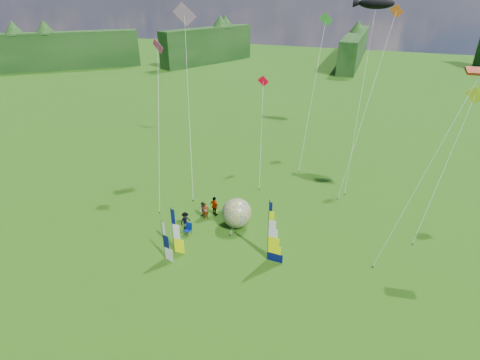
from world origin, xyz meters
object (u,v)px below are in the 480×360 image
(spectator_b, at_px, (203,210))
(side_banner_far, at_px, (163,241))
(feather_banner_main, at_px, (268,232))
(spectator_a, at_px, (206,211))
(spectator_d, at_px, (215,206))
(bol_inflatable, at_px, (237,213))
(camp_chair, at_px, (188,229))
(kite_whale, at_px, (362,87))
(spectator_c, at_px, (185,221))
(side_banner_left, at_px, (173,231))

(spectator_b, bearing_deg, side_banner_far, -65.98)
(feather_banner_main, height_order, spectator_a, feather_banner_main)
(spectator_a, distance_m, spectator_d, 0.96)
(bol_inflatable, xyz_separation_m, spectator_a, (-2.89, 0.06, -0.49))
(spectator_d, height_order, camp_chair, spectator_d)
(side_banner_far, xyz_separation_m, spectator_d, (1.07, 6.70, -0.74))
(spectator_d, height_order, kite_whale, kite_whale)
(spectator_d, bearing_deg, spectator_a, 82.49)
(spectator_c, bearing_deg, bol_inflatable, -39.21)
(side_banner_left, height_order, spectator_c, side_banner_left)
(camp_chair, bearing_deg, side_banner_left, -82.05)
(camp_chair, bearing_deg, kite_whale, 63.29)
(side_banner_far, height_order, camp_chair, side_banner_far)
(feather_banner_main, distance_m, bol_inflatable, 5.10)
(bol_inflatable, height_order, spectator_d, bol_inflatable)
(feather_banner_main, relative_size, bol_inflatable, 1.98)
(side_banner_far, relative_size, camp_chair, 3.26)
(spectator_a, bearing_deg, bol_inflatable, -39.20)
(spectator_a, bearing_deg, spectator_c, -153.85)
(camp_chair, bearing_deg, side_banner_far, -86.91)
(side_banner_left, xyz_separation_m, bol_inflatable, (3.20, 4.90, -0.67))
(spectator_b, xyz_separation_m, spectator_d, (0.78, 0.71, 0.15))
(camp_chair, bearing_deg, feather_banner_main, 0.07)
(feather_banner_main, bearing_deg, side_banner_left, -164.52)
(feather_banner_main, relative_size, camp_chair, 4.92)
(spectator_c, height_order, spectator_d, spectator_d)
(spectator_a, distance_m, spectator_c, 2.13)
(kite_whale, bearing_deg, bol_inflatable, -99.58)
(side_banner_far, relative_size, kite_whale, 0.18)
(side_banner_left, bearing_deg, kite_whale, 58.64)
(spectator_c, bearing_deg, spectator_b, 6.61)
(side_banner_left, xyz_separation_m, spectator_c, (-0.62, 3.04, -1.14))
(bol_inflatable, xyz_separation_m, spectator_c, (-3.82, -1.86, -0.47))
(camp_chair, relative_size, kite_whale, 0.06)
(bol_inflatable, bearing_deg, spectator_a, 178.83)
(spectator_b, height_order, kite_whale, kite_whale)
(spectator_a, xyz_separation_m, camp_chair, (-0.38, -2.64, -0.25))
(side_banner_far, xyz_separation_m, camp_chair, (0.18, 3.27, -1.14))
(bol_inflatable, bearing_deg, side_banner_left, -123.16)
(side_banner_far, height_order, spectator_d, side_banner_far)
(side_banner_left, height_order, spectator_a, side_banner_left)
(side_banner_left, relative_size, camp_chair, 3.80)
(spectator_c, distance_m, camp_chair, 0.95)
(feather_banner_main, relative_size, side_banner_far, 1.51)
(side_banner_far, distance_m, camp_chair, 3.47)
(spectator_b, relative_size, spectator_c, 0.98)
(spectator_a, relative_size, spectator_d, 0.83)
(spectator_a, xyz_separation_m, spectator_c, (-0.93, -1.92, 0.02))
(spectator_b, relative_size, camp_chair, 1.51)
(side_banner_far, relative_size, spectator_a, 2.18)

